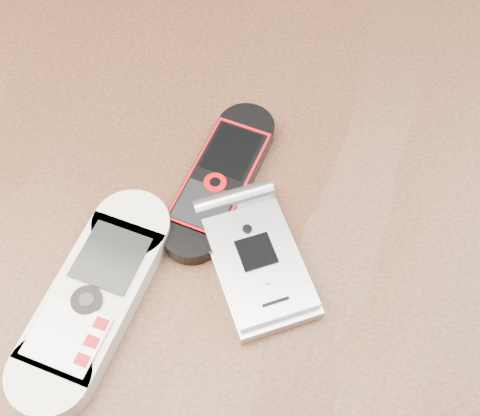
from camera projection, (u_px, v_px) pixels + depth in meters
The scene contains 4 objects.
table at pixel (235, 273), 0.60m from camera, with size 1.20×0.80×0.75m.
nokia_white at pixel (94, 297), 0.46m from camera, with size 0.06×0.18×0.02m, color silver.
nokia_black_red at pixel (220, 179), 0.52m from camera, with size 0.05×0.15×0.02m, color black.
motorola_razr at pixel (257, 261), 0.48m from camera, with size 0.06×0.12×0.02m, color silver.
Camera 1 is at (0.08, -0.25, 1.19)m, focal length 50.00 mm.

